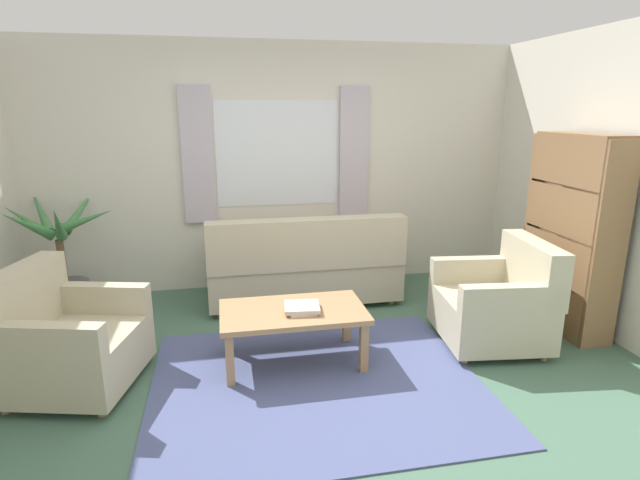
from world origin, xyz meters
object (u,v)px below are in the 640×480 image
at_px(potted_plant, 62,267).
at_px(bookshelf, 569,243).
at_px(couch, 304,267).
at_px(coffee_table, 293,316).
at_px(armchair_left, 66,340).
at_px(book_stack_on_table, 302,308).
at_px(armchair_right, 498,303).

xyz_separation_m(potted_plant, bookshelf, (4.49, -1.25, 0.33)).
relative_size(couch, coffee_table, 1.73).
bearing_deg(bookshelf, armchair_left, 93.16).
bearing_deg(coffee_table, book_stack_on_table, -37.25).
bearing_deg(armchair_right, couch, -123.85).
bearing_deg(armchair_right, potted_plant, -104.13).
distance_m(coffee_table, potted_plant, 2.48).
relative_size(armchair_left, book_stack_on_table, 3.56).
bearing_deg(couch, armchair_right, 139.49).
xyz_separation_m(armchair_right, book_stack_on_table, (-1.66, -0.06, 0.11)).
xyz_separation_m(armchair_left, potted_plant, (-0.41, 1.47, 0.10)).
xyz_separation_m(book_stack_on_table, potted_plant, (-2.08, 1.48, -0.01)).
distance_m(book_stack_on_table, bookshelf, 2.43).
xyz_separation_m(armchair_left, coffee_table, (1.61, 0.04, 0.03)).
bearing_deg(bookshelf, armchair_right, 103.31).
relative_size(potted_plant, bookshelf, 0.68).
xyz_separation_m(couch, potted_plant, (-2.31, 0.20, 0.09)).
height_order(couch, armchair_right, couch).
xyz_separation_m(armchair_right, potted_plant, (-3.74, 1.42, 0.10)).
distance_m(couch, potted_plant, 2.32).
xyz_separation_m(coffee_table, potted_plant, (-2.02, 1.43, 0.07)).
bearing_deg(armchair_left, book_stack_on_table, -76.12).
xyz_separation_m(book_stack_on_table, bookshelf, (2.40, 0.23, 0.32)).
xyz_separation_m(armchair_right, bookshelf, (0.74, 0.18, 0.43)).
distance_m(armchair_right, book_stack_on_table, 1.67).
bearing_deg(book_stack_on_table, potted_plant, 144.67).
height_order(couch, book_stack_on_table, couch).
relative_size(armchair_left, bookshelf, 0.59).
relative_size(armchair_left, coffee_table, 0.92).
bearing_deg(bookshelf, coffee_table, 94.28).
bearing_deg(armchair_left, coffee_table, -74.46).
bearing_deg(armchair_right, coffee_table, -83.04).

